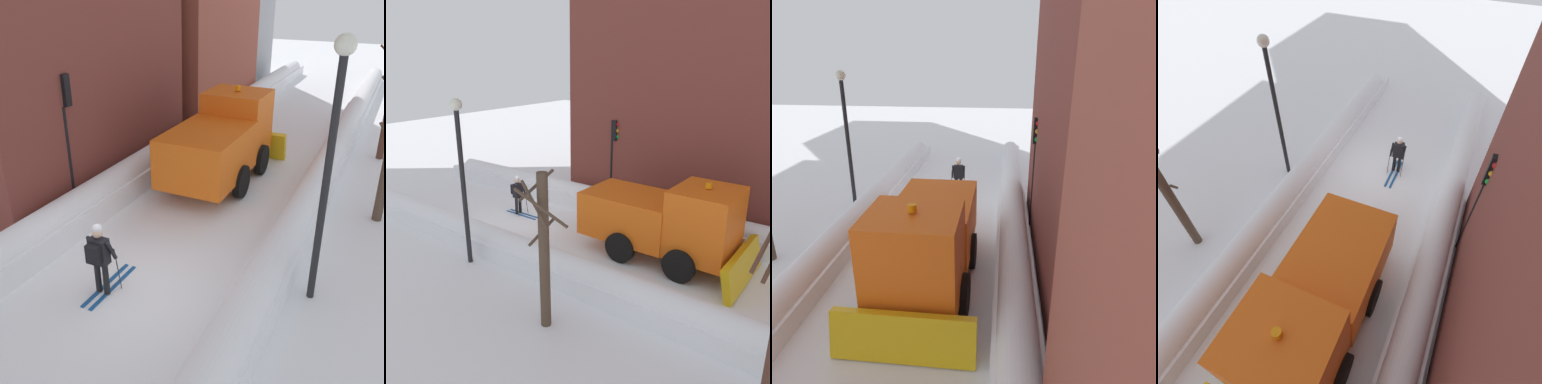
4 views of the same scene
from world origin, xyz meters
TOP-DOWN VIEW (x-y plane):
  - ground_plane at (0.00, 10.00)m, footprint 80.00×80.00m
  - snowbank_right at (2.91, 10.00)m, footprint 1.10×36.00m
  - plow_truck at (-0.46, 6.62)m, footprint 3.20×5.98m
  - skier at (-0.44, -0.65)m, footprint 0.62×1.80m
  - traffic_light_pole at (-3.64, 2.43)m, footprint 0.28×0.42m
  - street_lamp at (3.89, 1.29)m, footprint 0.40×0.40m
  - bare_tree_near at (4.94, 5.78)m, footprint 1.29×1.39m

SIDE VIEW (x-z plane):
  - ground_plane at x=0.00m, z-range 0.00..0.00m
  - snowbank_right at x=2.91m, z-range -0.07..0.95m
  - skier at x=-0.44m, z-range 0.10..1.91m
  - plow_truck at x=-0.46m, z-range -0.08..3.04m
  - bare_tree_near at x=4.94m, z-range 0.11..4.42m
  - traffic_light_pole at x=-3.64m, z-range 0.85..5.05m
  - street_lamp at x=3.89m, z-range 0.72..6.41m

